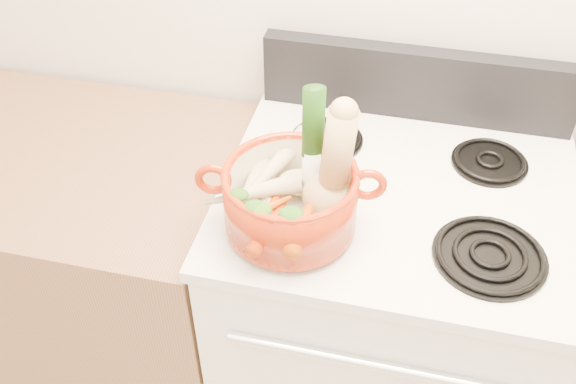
% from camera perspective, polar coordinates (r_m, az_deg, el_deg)
% --- Properties ---
extents(stove_body, '(0.76, 0.65, 0.92)m').
position_cam_1_polar(stove_body, '(1.79, 8.09, -11.67)').
color(stove_body, white).
rests_on(stove_body, floor).
extents(cooktop, '(0.78, 0.67, 0.03)m').
position_cam_1_polar(cooktop, '(1.44, 9.87, -0.32)').
color(cooktop, silver).
rests_on(cooktop, stove_body).
extents(control_backsplash, '(0.76, 0.05, 0.18)m').
position_cam_1_polar(control_backsplash, '(1.62, 11.38, 9.44)').
color(control_backsplash, black).
rests_on(control_backsplash, cooktop).
extents(oven_handle, '(0.60, 0.02, 0.02)m').
position_cam_1_polar(oven_handle, '(1.33, 7.56, -15.01)').
color(oven_handle, silver).
rests_on(oven_handle, stove_body).
extents(counter_left, '(1.36, 0.65, 0.90)m').
position_cam_1_polar(counter_left, '(2.09, -22.49, -5.67)').
color(counter_left, brown).
rests_on(counter_left, floor).
extents(burner_front_left, '(0.22, 0.22, 0.02)m').
position_cam_1_polar(burner_front_left, '(1.32, 1.08, -2.83)').
color(burner_front_left, black).
rests_on(burner_front_left, cooktop).
extents(burner_front_right, '(0.22, 0.22, 0.02)m').
position_cam_1_polar(burner_front_right, '(1.32, 17.50, -5.35)').
color(burner_front_right, black).
rests_on(burner_front_right, cooktop).
extents(burner_back_left, '(0.17, 0.17, 0.02)m').
position_cam_1_polar(burner_back_left, '(1.54, 3.48, 4.83)').
color(burner_back_left, black).
rests_on(burner_back_left, cooktop).
extents(burner_back_right, '(0.17, 0.17, 0.02)m').
position_cam_1_polar(burner_back_right, '(1.54, 17.49, 2.67)').
color(burner_back_right, black).
rests_on(burner_back_right, cooktop).
extents(dutch_oven, '(0.31, 0.31, 0.13)m').
position_cam_1_polar(dutch_oven, '(1.26, 0.21, -0.61)').
color(dutch_oven, '#9F2509').
rests_on(dutch_oven, burner_front_left).
extents(pot_handle_left, '(0.08, 0.03, 0.07)m').
position_cam_1_polar(pot_handle_left, '(1.25, -6.66, 1.15)').
color(pot_handle_left, '#9F2509').
rests_on(pot_handle_left, dutch_oven).
extents(pot_handle_right, '(0.08, 0.03, 0.07)m').
position_cam_1_polar(pot_handle_right, '(1.24, 7.14, 0.66)').
color(pot_handle_right, '#9F2509').
rests_on(pot_handle_right, dutch_oven).
extents(squash, '(0.14, 0.12, 0.25)m').
position_cam_1_polar(squash, '(1.22, 3.79, 2.55)').
color(squash, tan).
rests_on(squash, dutch_oven).
extents(leek, '(0.05, 0.06, 0.28)m').
position_cam_1_polar(leek, '(1.23, 2.20, 4.13)').
color(leek, white).
rests_on(leek, dutch_oven).
extents(ginger, '(0.09, 0.07, 0.05)m').
position_cam_1_polar(ginger, '(1.32, 1.02, 0.79)').
color(ginger, '#CFBC7F').
rests_on(ginger, dutch_oven).
extents(parsnip_0, '(0.08, 0.24, 0.06)m').
position_cam_1_polar(parsnip_0, '(1.31, -1.87, 0.26)').
color(parsnip_0, beige).
rests_on(parsnip_0, dutch_oven).
extents(parsnip_1, '(0.07, 0.21, 0.06)m').
position_cam_1_polar(parsnip_1, '(1.31, -3.28, 0.78)').
color(parsnip_1, beige).
rests_on(parsnip_1, dutch_oven).
extents(parsnip_2, '(0.09, 0.18, 0.05)m').
position_cam_1_polar(parsnip_2, '(1.30, -1.83, 0.43)').
color(parsnip_2, beige).
rests_on(parsnip_2, dutch_oven).
extents(parsnip_3, '(0.20, 0.12, 0.06)m').
position_cam_1_polar(parsnip_3, '(1.28, -3.15, 0.11)').
color(parsnip_3, beige).
rests_on(parsnip_3, dutch_oven).
extents(parsnip_4, '(0.14, 0.24, 0.07)m').
position_cam_1_polar(parsnip_4, '(1.32, -1.35, 2.26)').
color(parsnip_4, beige).
rests_on(parsnip_4, dutch_oven).
extents(carrot_0, '(0.05, 0.17, 0.05)m').
position_cam_1_polar(carrot_0, '(1.26, -1.57, -1.74)').
color(carrot_0, '#BD3609').
rests_on(carrot_0, dutch_oven).
extents(carrot_1, '(0.06, 0.16, 0.05)m').
position_cam_1_polar(carrot_1, '(1.23, -1.62, -3.05)').
color(carrot_1, '#DC400B').
rests_on(carrot_1, dutch_oven).
extents(carrot_2, '(0.05, 0.19, 0.05)m').
position_cam_1_polar(carrot_2, '(1.23, 1.57, -2.42)').
color(carrot_2, '#C35609').
rests_on(carrot_2, dutch_oven).
extents(carrot_3, '(0.12, 0.12, 0.04)m').
position_cam_1_polar(carrot_3, '(1.24, -2.31, -1.73)').
color(carrot_3, '#BC5209').
rests_on(carrot_3, dutch_oven).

